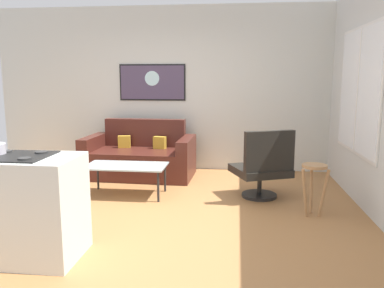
% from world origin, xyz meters
% --- Properties ---
extents(ground, '(6.40, 6.40, 0.04)m').
position_xyz_m(ground, '(0.00, 0.00, -0.02)').
color(ground, '#A67040').
extents(back_wall, '(6.40, 0.05, 2.80)m').
position_xyz_m(back_wall, '(0.00, 2.42, 1.40)').
color(back_wall, silver).
rests_on(back_wall, ground).
extents(right_wall, '(0.05, 6.40, 2.80)m').
position_xyz_m(right_wall, '(2.62, 0.30, 1.40)').
color(right_wall, silver).
rests_on(right_wall, ground).
extents(couch, '(1.77, 1.00, 0.90)m').
position_xyz_m(couch, '(-0.51, 1.80, 0.30)').
color(couch, '#4A2019').
rests_on(couch, ground).
extents(coffee_table, '(1.09, 0.57, 0.42)m').
position_xyz_m(coffee_table, '(-0.44, 0.71, 0.39)').
color(coffee_table, silver).
rests_on(coffee_table, ground).
extents(armchair, '(0.87, 0.86, 0.94)m').
position_xyz_m(armchair, '(1.41, 0.77, 0.43)').
color(armchair, black).
rests_on(armchair, ground).
extents(bar_stool, '(0.33, 0.32, 0.61)m').
position_xyz_m(bar_stool, '(1.95, 0.19, 0.46)').
color(bar_stool, '#A97B50').
rests_on(bar_stool, ground).
extents(wall_painting, '(1.16, 0.03, 0.62)m').
position_xyz_m(wall_painting, '(-0.42, 2.38, 1.52)').
color(wall_painting, black).
extents(window, '(0.03, 1.68, 1.62)m').
position_xyz_m(window, '(2.59, 0.90, 1.43)').
color(window, silver).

